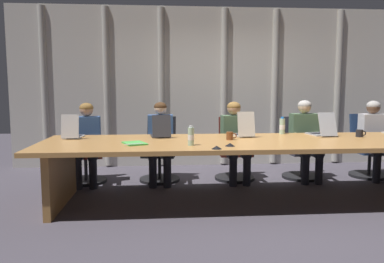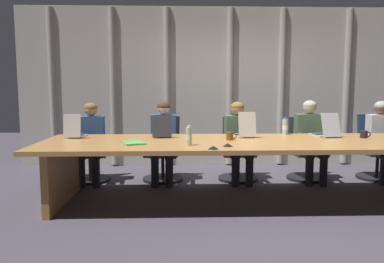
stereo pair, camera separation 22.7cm
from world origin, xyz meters
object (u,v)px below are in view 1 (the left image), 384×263
conference_mic_middle (230,145)px  office_chair_right_mid (301,155)px  laptop_center (243,132)px  coffee_mug_near (230,136)px  office_chair_center (234,156)px  conference_mic_left_side (217,147)px  laptop_right_mid (321,131)px  laptop_left_end (73,133)px  person_left_end (87,138)px  person_center (235,136)px  office_chair_left_end (86,158)px  water_bottle_primary (282,126)px  person_right_end (375,135)px  laptop_left_mid (161,133)px  person_left_mid (160,138)px  coffee_mug_far (360,133)px  office_chair_right_end (368,153)px  spiral_notepad (135,143)px  office_chair_left_mid (160,157)px  person_right_mid (306,135)px

conference_mic_middle → office_chair_right_mid: bearing=48.3°
laptop_center → coffee_mug_near: 0.39m
office_chair_center → conference_mic_left_side: 1.89m
laptop_right_mid → conference_mic_left_side: (-1.56, -0.99, -0.04)m
laptop_left_end → office_chair_right_mid: (3.27, 0.76, -0.46)m
laptop_right_mid → person_left_end: bearing=72.9°
person_center → conference_mic_left_side: (-0.51, -1.60, 0.10)m
office_chair_left_end → conference_mic_left_side: office_chair_left_end is taller
laptop_left_end → water_bottle_primary: (2.78, 0.20, 0.05)m
person_right_end → laptop_left_end: bearing=-79.6°
laptop_left_mid → office_chair_center: laptop_left_mid is taller
person_left_mid → conference_mic_left_side: person_left_mid is taller
coffee_mug_near → coffee_mug_far: bearing=4.4°
office_chair_right_end → coffee_mug_near: (-2.40, -1.08, 0.44)m
office_chair_right_end → spiral_notepad: (-3.55, -1.34, 0.40)m
laptop_left_mid → spiral_notepad: 0.66m
office_chair_left_end → person_center: (2.21, -0.16, 0.32)m
office_chair_right_end → spiral_notepad: size_ratio=2.66×
laptop_center → person_left_mid: (-1.08, 0.61, -0.15)m
office_chair_left_mid → spiral_notepad: bearing=-2.9°
person_left_end → person_right_mid: (3.22, 0.01, 0.02)m
person_right_end → office_chair_center: bearing=-91.7°
laptop_right_mid → office_chair_center: (-1.02, 0.77, -0.46)m
office_chair_center → office_chair_left_mid: bearing=-88.9°
office_chair_right_mid → conference_mic_left_side: 2.40m
conference_mic_middle → laptop_left_mid: bearing=132.0°
person_right_mid → conference_mic_middle: (-1.41, -1.43, 0.09)m
office_chair_left_mid → conference_mic_left_side: 1.90m
laptop_center → office_chair_right_end: 2.35m
person_right_end → coffee_mug_near: (-2.40, -0.92, 0.12)m
office_chair_left_mid → spiral_notepad: (-0.28, -1.34, 0.41)m
office_chair_right_mid → office_chair_left_end: bearing=-95.9°
laptop_left_mid → person_right_mid: 2.25m
person_left_end → person_left_mid: 1.05m
office_chair_right_mid → conference_mic_left_side: size_ratio=8.48×
coffee_mug_far → conference_mic_left_side: bearing=-157.8°
laptop_right_mid → office_chair_left_mid: (-2.15, 0.77, -0.46)m
water_bottle_primary → coffee_mug_far: (0.91, -0.39, -0.06)m
office_chair_center → spiral_notepad: office_chair_center is taller
office_chair_right_mid → spiral_notepad: bearing=-67.4°
person_center → person_left_mid: bearing=-93.6°
person_left_mid → person_right_mid: (2.17, 0.01, 0.02)m
laptop_right_mid → office_chair_right_mid: bearing=-8.0°
office_chair_left_end → office_chair_right_end: (4.36, 0.00, 0.01)m
person_left_mid → conference_mic_left_side: bearing=21.9°
office_chair_center → coffee_mug_far: 1.80m
laptop_center → coffee_mug_near: (-0.23, -0.31, -0.01)m
person_center → person_right_end: size_ratio=0.99×
laptop_center → person_right_end: bearing=-78.8°
person_left_end → spiral_notepad: (0.76, -1.18, 0.09)m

